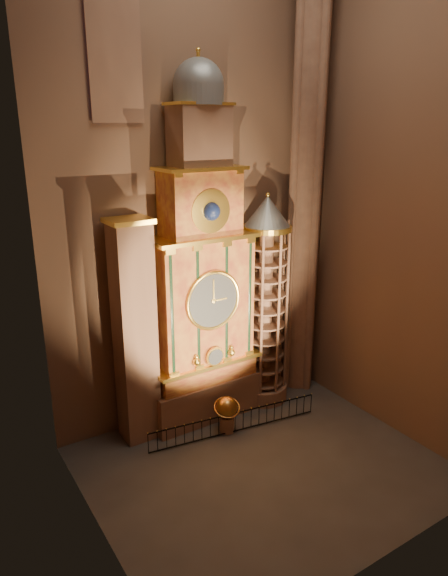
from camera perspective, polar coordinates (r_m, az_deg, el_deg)
floor at (r=23.09m, az=4.35°, el=-19.18°), size 14.00×14.00×0.00m
wall_back at (r=23.66m, az=-3.91°, el=10.79°), size 22.00×0.00×22.00m
wall_left at (r=15.47m, az=-16.00°, el=6.42°), size 0.00×22.00×22.00m
wall_right at (r=23.59m, az=18.95°, el=9.87°), size 0.00×22.00×22.00m
astronomical_clock at (r=23.70m, az=-2.48°, el=0.12°), size 5.60×2.41×16.70m
portrait_tower at (r=22.83m, az=-9.87°, el=-4.93°), size 1.80×1.60×10.20m
stair_turret at (r=25.79m, az=4.59°, el=-1.74°), size 2.50×2.50×10.80m
gothic_pier at (r=26.36m, az=9.10°, el=11.33°), size 2.04×2.04×22.00m
stained_glass_window at (r=22.20m, az=-12.08°, el=24.25°), size 2.20×0.14×5.20m
celestial_globe at (r=24.61m, az=0.33°, el=-13.54°), size 1.54×1.50×1.79m
iron_railing at (r=24.80m, az=1.25°, el=-14.69°), size 8.30×1.32×1.01m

